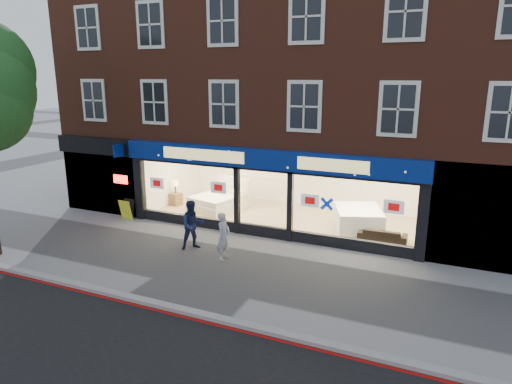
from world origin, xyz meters
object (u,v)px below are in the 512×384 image
Objects in this scene: mattress_stack at (358,219)px; sofa at (382,235)px; a_board at (127,209)px; pedestrian_blue at (193,225)px; pedestrian_grey at (224,236)px; display_bed at (219,201)px.

mattress_stack is 1.50× the size of sofa.
pedestrian_blue is (4.25, -1.73, 0.44)m from a_board.
pedestrian_grey reaches higher than mattress_stack.
mattress_stack is at bearing -45.06° from sofa.
sofa is at bearing -43.89° from mattress_stack.
a_board is 6.01m from pedestrian_grey.
display_bed is at bearing 177.62° from mattress_stack.
sofa is at bearing 8.17° from a_board.
display_bed is 4.52m from pedestrian_blue.
a_board is (-2.94, -2.58, -0.04)m from display_bed.
display_bed is 7.32m from sofa.
mattress_stack is at bearing 11.29° from display_bed.
a_board is (-10.14, -1.29, 0.07)m from sofa.
mattress_stack is 2.98× the size of a_board.
mattress_stack reaches higher than a_board.
pedestrian_grey is at bearing -127.92° from mattress_stack.
a_board is at bearing 6.06° from sofa.
mattress_stack is 1.51m from sofa.
pedestrian_blue is (1.31, -4.31, 0.40)m from display_bed.
sofa is (7.20, -1.29, -0.11)m from display_bed.
pedestrian_grey is at bearing 35.60° from sofa.
a_board is (-9.06, -2.32, -0.09)m from mattress_stack.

